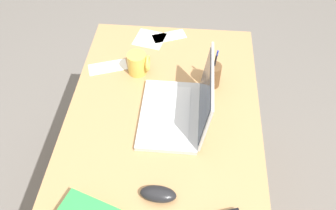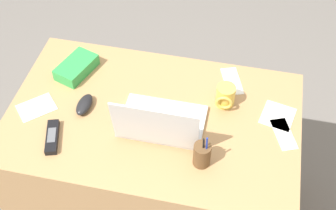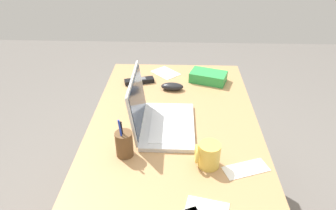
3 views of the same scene
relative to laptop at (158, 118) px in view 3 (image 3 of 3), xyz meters
The scene contains 9 objects.
desk 0.43m from the laptop, 54.74° to the right, with size 1.19×0.74×0.75m, color tan.
laptop is the anchor object (origin of this frame).
computer_mouse 0.34m from the laptop, ahead, with size 0.06×0.12×0.04m, color black.
coffee_mug_white 0.30m from the laptop, 139.80° to the right, with size 0.08×0.09×0.09m.
cordless_phone 0.42m from the laptop, 17.77° to the left, with size 0.09×0.16×0.03m.
pen_holder 0.22m from the laptop, 147.92° to the left, with size 0.07×0.07×0.17m.
snack_bag 0.50m from the laptop, 29.34° to the right, with size 0.11×0.19×0.05m, color green.
paper_note_near_laptop 0.53m from the laptop, ahead, with size 0.15×0.11×0.00m, color white.
paper_note_front 0.41m from the laptop, 126.60° to the right, with size 0.07×0.16×0.00m, color white.
Camera 3 is at (-1.12, -0.01, 1.53)m, focal length 33.01 mm.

